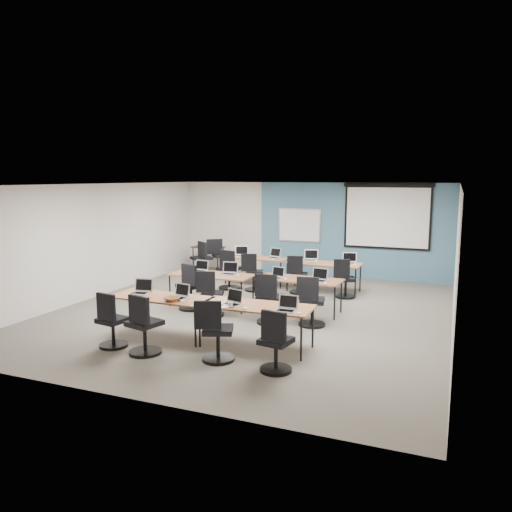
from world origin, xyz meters
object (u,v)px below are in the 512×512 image
at_px(laptop_9, 274,256).
at_px(laptop_2, 233,301).
at_px(training_table_back_left, 257,259).
at_px(training_table_front_left, 162,299).
at_px(projector_screen, 387,213).
at_px(laptop_6, 277,275).
at_px(task_chair_3, 275,347).
at_px(task_chair_5, 211,297).
at_px(training_table_back_right, 324,265).
at_px(task_chair_7, 311,306).
at_px(task_chair_6, 269,303).
at_px(laptop_11, 349,261).
at_px(task_chair_8, 229,273).
at_px(utility_table, 208,249).
at_px(task_chair_0, 111,325).
at_px(spare_chair_a, 220,259).
at_px(laptop_4, 200,269).
at_px(task_chair_11, 345,282).
at_px(task_chair_9, 253,275).
at_px(laptop_1, 180,294).
at_px(laptop_7, 319,278).
at_px(laptop_8, 240,254).
at_px(task_chair_10, 298,278).
at_px(spare_chair_b, 202,262).
at_px(laptop_3, 287,307).
at_px(laptop_10, 310,258).
at_px(task_chair_1, 143,330).
at_px(task_chair_2, 216,336).
at_px(laptop_0, 141,290).
at_px(whiteboard, 299,225).
at_px(laptop_5, 229,271).
at_px(task_chair_4, 191,291).
at_px(training_table_mid_right, 300,281).
at_px(training_table_mid_left, 211,276).
at_px(training_table_front_right, 256,308).

bearing_deg(laptop_9, laptop_2, -59.47).
bearing_deg(training_table_back_left, training_table_front_left, -85.99).
bearing_deg(projector_screen, laptop_6, -112.33).
relative_size(task_chair_3, task_chair_5, 1.00).
height_order(projector_screen, task_chair_3, projector_screen).
xyz_separation_m(training_table_back_right, task_chair_7, (0.51, -3.00, -0.27)).
distance_m(task_chair_6, laptop_11, 3.46).
bearing_deg(task_chair_8, utility_table, 141.84).
relative_size(task_chair_0, spare_chair_a, 0.92).
distance_m(laptop_4, task_chair_7, 3.01).
relative_size(laptop_4, task_chair_11, 0.34).
bearing_deg(spare_chair_a, task_chair_9, -84.31).
relative_size(laptop_11, spare_chair_a, 0.33).
height_order(training_table_front_left, utility_table, utility_table).
distance_m(laptop_1, laptop_7, 3.03).
xyz_separation_m(training_table_front_left, task_chair_3, (2.48, -0.87, -0.29)).
bearing_deg(task_chair_3, laptop_8, 127.91).
distance_m(laptop_8, laptop_11, 2.96).
xyz_separation_m(laptop_4, task_chair_6, (2.06, -1.00, -0.37)).
relative_size(training_table_front_left, task_chair_10, 1.91).
height_order(laptop_7, spare_chair_b, spare_chair_b).
bearing_deg(laptop_3, training_table_back_right, 96.12).
xyz_separation_m(task_chair_5, laptop_10, (1.18, 3.34, 0.40)).
bearing_deg(task_chair_1, laptop_8, 112.39).
height_order(task_chair_0, task_chair_9, task_chair_9).
height_order(task_chair_5, laptop_11, laptop_11).
bearing_deg(task_chair_2, laptop_0, 135.38).
xyz_separation_m(whiteboard, task_chair_11, (1.88, -2.45, -1.06)).
distance_m(laptop_4, laptop_5, 0.75).
bearing_deg(task_chair_11, spare_chair_b, 147.06).
bearing_deg(training_table_back_right, task_chair_4, -127.30).
xyz_separation_m(laptop_2, task_chair_8, (-1.92, 3.95, -0.36)).
distance_m(training_table_mid_right, spare_chair_b, 4.52).
bearing_deg(task_chair_0, task_chair_8, 100.33).
bearing_deg(laptop_3, laptop_9, 111.18).
bearing_deg(task_chair_10, laptop_9, 124.56).
bearing_deg(training_table_mid_left, training_table_back_left, 88.82).
relative_size(task_chair_3, laptop_5, 2.75).
bearing_deg(task_chair_3, laptop_0, 172.08).
bearing_deg(task_chair_1, laptop_5, 104.78).
height_order(task_chair_0, utility_table, task_chair_0).
relative_size(training_table_back_left, task_chair_4, 1.65).
bearing_deg(laptop_4, task_chair_8, 88.96).
height_order(training_table_front_right, spare_chair_a, spare_chair_a).
bearing_deg(spare_chair_b, task_chair_8, -4.38).
xyz_separation_m(laptop_2, task_chair_3, (1.06, -0.84, -0.39)).
height_order(task_chair_7, task_chair_8, task_chair_8).
bearing_deg(task_chair_1, task_chair_7, 64.74).
relative_size(whiteboard, task_chair_6, 1.26).
xyz_separation_m(training_table_back_right, task_chair_8, (-2.33, -0.65, -0.26)).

